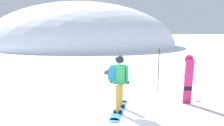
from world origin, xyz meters
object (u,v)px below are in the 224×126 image
at_px(spare_snowboard, 188,80).
at_px(piste_marker_near, 159,66).
at_px(rock_dark, 110,73).
at_px(snowboarder_main, 118,81).

relative_size(spare_snowboard, piste_marker_near, 0.94).
bearing_deg(piste_marker_near, rock_dark, 122.25).
bearing_deg(spare_snowboard, piste_marker_near, 111.74).
bearing_deg(snowboarder_main, rock_dark, 94.03).
bearing_deg(snowboarder_main, piste_marker_near, 52.14).
xyz_separation_m(snowboarder_main, rock_dark, (-0.38, 5.43, -0.92)).
distance_m(snowboarder_main, rock_dark, 5.52).
relative_size(spare_snowboard, rock_dark, 2.15).
xyz_separation_m(spare_snowboard, rock_dark, (-2.70, 4.87, -0.84)).
relative_size(snowboarder_main, piste_marker_near, 1.02).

